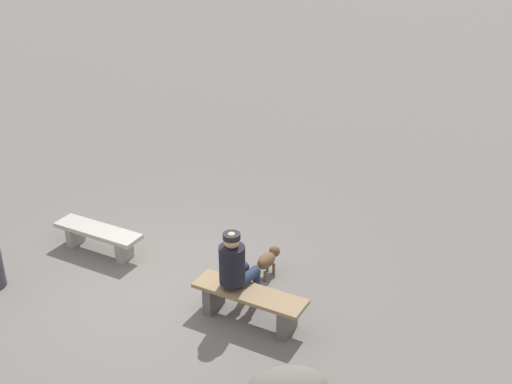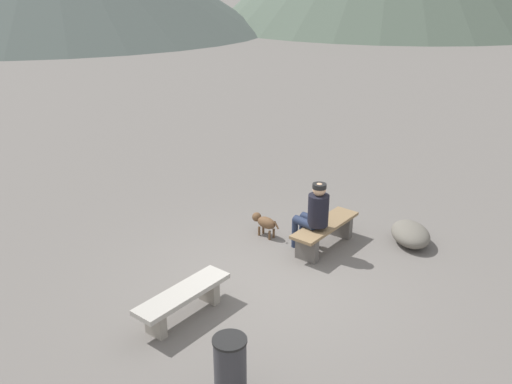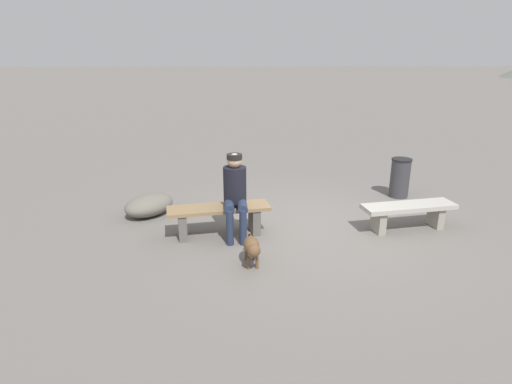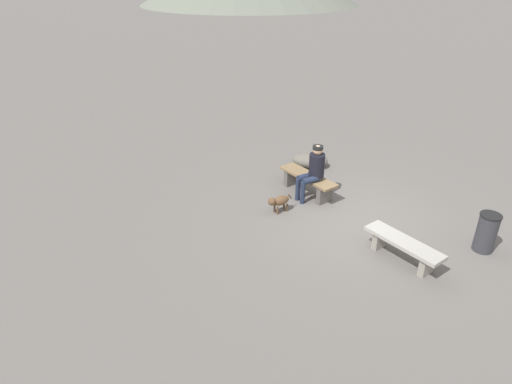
% 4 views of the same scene
% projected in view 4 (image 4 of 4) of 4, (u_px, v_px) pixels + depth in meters
% --- Properties ---
extents(ground, '(210.00, 210.00, 0.06)m').
position_uv_depth(ground, '(352.00, 221.00, 9.62)').
color(ground, slate).
extents(bench_left, '(1.58, 0.65, 0.43)m').
position_uv_depth(bench_left, '(403.00, 246.00, 8.17)').
color(bench_left, gray).
rests_on(bench_left, ground).
extents(bench_right, '(1.65, 0.69, 0.47)m').
position_uv_depth(bench_right, '(308.00, 181.00, 10.56)').
color(bench_right, '#605B56').
rests_on(bench_right, ground).
extents(seated_person, '(0.37, 0.67, 1.31)m').
position_uv_depth(seated_person, '(314.00, 168.00, 10.13)').
color(seated_person, black).
rests_on(seated_person, ground).
extents(dog, '(0.25, 0.63, 0.41)m').
position_uv_depth(dog, '(279.00, 201.00, 9.77)').
color(dog, brown).
rests_on(dog, ground).
extents(trash_bin, '(0.40, 0.40, 0.79)m').
position_uv_depth(trash_bin, '(486.00, 233.00, 8.42)').
color(trash_bin, '#38383D').
rests_on(trash_bin, ground).
extents(boulder, '(1.11, 1.15, 0.37)m').
position_uv_depth(boulder, '(310.00, 160.00, 12.01)').
color(boulder, '#6B665B').
rests_on(boulder, ground).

